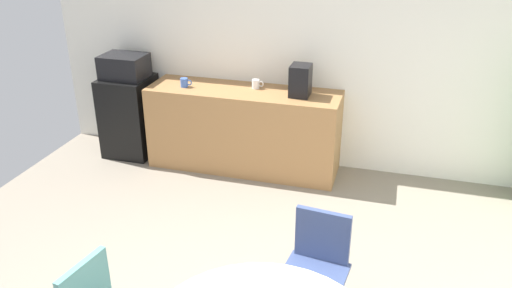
{
  "coord_description": "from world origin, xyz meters",
  "views": [
    {
      "loc": [
        0.84,
        -2.29,
        2.67
      ],
      "look_at": [
        -0.18,
        1.28,
        0.95
      ],
      "focal_mm": 36.33,
      "sensor_mm": 36.0,
      "label": 1
    }
  ],
  "objects": [
    {
      "name": "wall_back",
      "position": [
        0.0,
        3.0,
        1.3
      ],
      "size": [
        6.0,
        0.1,
        2.6
      ],
      "primitive_type": "cube",
      "color": "white",
      "rests_on": "ground_plane"
    },
    {
      "name": "coffee_maker",
      "position": [
        -0.1,
        2.65,
        1.06
      ],
      "size": [
        0.2,
        0.24,
        0.32
      ],
      "primitive_type": "cube",
      "color": "black",
      "rests_on": "counter_block"
    },
    {
      "name": "microwave",
      "position": [
        -2.09,
        2.65,
        1.05
      ],
      "size": [
        0.48,
        0.38,
        0.26
      ],
      "primitive_type": "cube",
      "color": "black",
      "rests_on": "mini_fridge"
    },
    {
      "name": "counter_block",
      "position": [
        -0.71,
        2.65,
        0.45
      ],
      "size": [
        2.06,
        0.6,
        0.9
      ],
      "primitive_type": "cube",
      "color": "#9E7042",
      "rests_on": "ground_plane"
    },
    {
      "name": "mini_fridge",
      "position": [
        -2.09,
        2.65,
        0.46
      ],
      "size": [
        0.54,
        0.54,
        0.92
      ],
      "primitive_type": "cube",
      "color": "black",
      "rests_on": "ground_plane"
    },
    {
      "name": "mug_green",
      "position": [
        -1.34,
        2.58,
        0.95
      ],
      "size": [
        0.13,
        0.08,
        0.09
      ],
      "color": "#3F66BF",
      "rests_on": "counter_block"
    },
    {
      "name": "chair_navy",
      "position": [
        0.47,
        0.54,
        0.52
      ],
      "size": [
        0.46,
        0.46,
        0.83
      ],
      "color": "silver",
      "rests_on": "ground_plane"
    },
    {
      "name": "mug_white",
      "position": [
        -0.6,
        2.74,
        0.95
      ],
      "size": [
        0.13,
        0.08,
        0.09
      ],
      "color": "white",
      "rests_on": "counter_block"
    }
  ]
}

